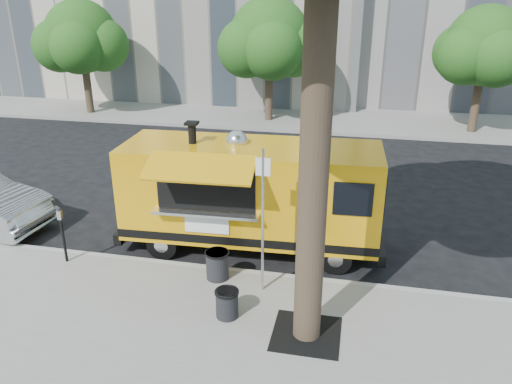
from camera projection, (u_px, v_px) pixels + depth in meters
ground at (212, 252)px, 11.98m from camera, size 120.00×120.00×0.00m
sidewalk at (143, 362)px, 8.33m from camera, size 60.00×6.00×0.15m
curb at (200, 269)px, 11.11m from camera, size 60.00×0.14×0.16m
far_sidewalk at (292, 118)px, 24.19m from camera, size 60.00×5.00×0.15m
tree_well at (306, 334)px, 8.88m from camera, size 1.20×1.20×0.02m
far_tree_a at (81, 37)px, 23.63m from camera, size 3.42×3.42×5.36m
far_tree_b at (269, 38)px, 22.24m from camera, size 3.60×3.60×5.50m
far_tree_c at (485, 46)px, 20.28m from camera, size 3.24×3.24×5.21m
sign_post at (263, 214)px, 9.58m from camera, size 0.28×0.06×3.00m
parking_meter at (62, 228)px, 10.97m from camera, size 0.11×0.11×1.33m
food_truck at (250, 193)px, 11.63m from camera, size 6.30×3.06×3.05m
trash_bin_left at (217, 264)px, 10.50m from camera, size 0.52×0.52×0.62m
trash_bin_right at (227, 303)px, 9.27m from camera, size 0.46×0.46×0.55m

